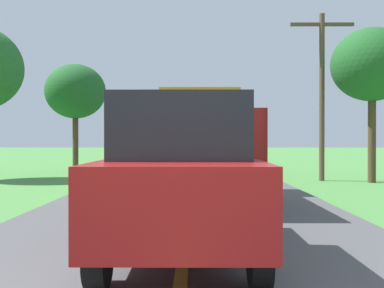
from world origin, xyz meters
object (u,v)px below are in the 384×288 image
Objects in this scene: banana_truck_far at (197,141)px; roadside_tree_far_left at (75,92)px; following_car at (182,176)px; banana_truck_near at (199,142)px; utility_pole_roadside at (322,89)px; roadside_tree_near_left at (372,65)px.

roadside_tree_far_left reaches higher than banana_truck_far.
following_car is at bearing -72.07° from roadside_tree_far_left.
banana_truck_far is 1.42× the size of following_car.
banana_truck_near reaches higher than following_car.
following_car is (-4.90, -12.12, -2.37)m from utility_pole_roadside.
roadside_tree_far_left is (-5.91, 11.05, 2.40)m from banana_truck_near.
following_car is at bearing -119.74° from roadside_tree_near_left.
roadside_tree_far_left reaches higher than banana_truck_near.
banana_truck_near is at bearing 87.61° from following_car.
utility_pole_roadside is 1.91m from roadside_tree_near_left.
roadside_tree_far_left is at bearing 153.35° from roadside_tree_near_left.
roadside_tree_near_left is at bearing -25.72° from utility_pole_roadside.
utility_pole_roadside reaches higher than banana_truck_far.
utility_pole_roadside is at bearing -26.79° from roadside_tree_far_left.
following_car is (5.64, -17.45, -2.80)m from roadside_tree_far_left.
following_car is at bearing -90.86° from banana_truck_far.
roadside_tree_near_left reaches higher than banana_truck_near.
banana_truck_far is 1.05× the size of roadside_tree_near_left.
banana_truck_far is 0.93× the size of utility_pole_roadside.
banana_truck_near is 0.93× the size of utility_pole_roadside.
banana_truck_far is at bearing 140.50° from utility_pole_roadside.
roadside_tree_near_left is (6.25, -4.61, 2.71)m from banana_truck_far.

